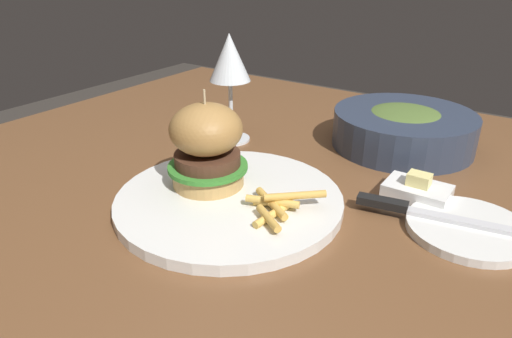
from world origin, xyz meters
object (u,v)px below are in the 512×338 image
object	(u,v)px
soup_bowl	(403,128)
main_plate	(229,200)
table_knife	(424,213)
butter_dish	(417,191)
burger_sandwich	(207,146)
wine_glass	(230,62)
bread_plate	(468,229)

from	to	relation	value
soup_bowl	main_plate	bearing A→B (deg)	-110.06
table_knife	butter_dish	size ratio (longest dim) A/B	2.45
burger_sandwich	wine_glass	bearing A→B (deg)	118.27
soup_bowl	butter_dish	bearing A→B (deg)	-65.68
burger_sandwich	main_plate	bearing A→B (deg)	-13.53
main_plate	wine_glass	size ratio (longest dim) A/B	1.60
burger_sandwich	bread_plate	bearing A→B (deg)	17.28
wine_glass	butter_dish	distance (m)	0.34
burger_sandwich	butter_dish	distance (m)	0.27
bread_plate	butter_dish	bearing A→B (deg)	148.13
bread_plate	butter_dish	distance (m)	0.09
main_plate	butter_dish	bearing A→B (deg)	38.26
bread_plate	burger_sandwich	bearing A→B (deg)	-162.72
burger_sandwich	wine_glass	xyz separation A→B (m)	(-0.09, 0.17, 0.06)
burger_sandwich	table_knife	world-z (taller)	burger_sandwich
main_plate	soup_bowl	bearing A→B (deg)	69.94
wine_glass	bread_plate	xyz separation A→B (m)	(0.39, -0.07, -0.13)
main_plate	bread_plate	world-z (taller)	main_plate
soup_bowl	table_knife	bearing A→B (deg)	-65.77
main_plate	table_knife	distance (m)	0.23
main_plate	table_knife	bearing A→B (deg)	24.13
bread_plate	soup_bowl	size ratio (longest dim) A/B	0.61
burger_sandwich	table_knife	bearing A→B (deg)	18.57
main_plate	burger_sandwich	distance (m)	0.07
table_knife	soup_bowl	distance (m)	0.24
main_plate	butter_dish	xyz separation A→B (m)	(0.19, 0.15, 0.00)
bread_plate	butter_dish	world-z (taller)	butter_dish
burger_sandwich	bread_plate	distance (m)	0.32
wine_glass	butter_dish	size ratio (longest dim) A/B	2.21
butter_dish	soup_bowl	distance (m)	0.18
main_plate	wine_glass	xyz separation A→B (m)	(-0.13, 0.18, 0.13)
bread_plate	soup_bowl	world-z (taller)	soup_bowl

